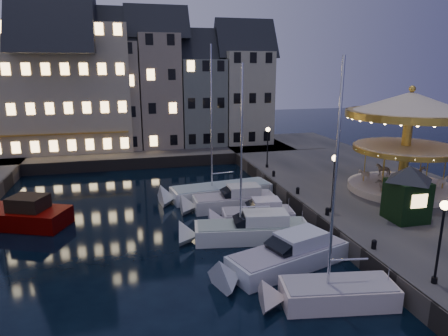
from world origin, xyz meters
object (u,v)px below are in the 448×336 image
object	(u,v)px
streetlamp_a	(441,230)
motorboat_a	(327,295)
bollard_d	(274,173)
red_fishing_boat	(14,216)
motorboat_e	(229,202)
motorboat_d	(252,217)
streetlamp_d	(406,148)
bollard_a	(374,244)
bollard_b	(327,211)
carousel	(409,123)
streetlamp_b	(334,175)
motorboat_b	(283,258)
streetlamp_c	(268,141)
motorboat_c	(246,230)
ticket_kiosk	(409,184)
bollard_c	(298,190)
motorboat_f	(215,192)

from	to	relation	value
streetlamp_a	motorboat_a	bearing A→B (deg)	163.63
bollard_d	red_fishing_boat	bearing A→B (deg)	-170.33
motorboat_a	motorboat_e	bearing A→B (deg)	94.74
bollard_d	motorboat_a	distance (m)	19.08
motorboat_d	motorboat_e	distance (m)	3.73
streetlamp_d	motorboat_d	distance (m)	17.60
streetlamp_d	red_fishing_boat	distance (m)	33.85
motorboat_d	bollard_a	bearing A→B (deg)	-60.11
bollard_b	carousel	size ratio (longest dim) A/B	0.06
motorboat_a	red_fishing_boat	distance (m)	22.97
streetlamp_b	red_fishing_boat	size ratio (longest dim) A/B	0.47
carousel	motorboat_b	bearing A→B (deg)	-150.24
bollard_d	motorboat_d	xyz separation A→B (m)	(-4.66, -7.89, -0.97)
streetlamp_b	bollard_a	size ratio (longest dim) A/B	7.32
streetlamp_c	motorboat_b	distance (m)	19.29
motorboat_c	red_fishing_boat	bearing A→B (deg)	157.32
streetlamp_c	carousel	xyz separation A→B (m)	(8.18, -10.30, 3.00)
motorboat_b	ticket_kiosk	distance (m)	10.35
streetlamp_b	bollard_c	bearing A→B (deg)	97.59
bollard_d	motorboat_c	world-z (taller)	motorboat_c
motorboat_c	carousel	size ratio (longest dim) A/B	1.17
motorboat_f	bollard_b	bearing A→B (deg)	-57.58
carousel	ticket_kiosk	distance (m)	7.77
streetlamp_b	carousel	distance (m)	9.28
ticket_kiosk	red_fishing_boat	bearing A→B (deg)	161.44
carousel	streetlamp_a	bearing A→B (deg)	-121.81
bollard_a	motorboat_b	bearing A→B (deg)	164.87
streetlamp_d	ticket_kiosk	world-z (taller)	ticket_kiosk
streetlamp_c	streetlamp_d	distance (m)	13.04
bollard_d	motorboat_e	size ratio (longest dim) A/B	0.07
bollard_b	motorboat_a	distance (m)	9.19
streetlamp_d	ticket_kiosk	size ratio (longest dim) A/B	0.97
motorboat_e	motorboat_b	bearing A→B (deg)	-87.29
streetlamp_b	ticket_kiosk	size ratio (longest dim) A/B	0.97
motorboat_a	ticket_kiosk	xyz separation A→B (m)	(8.92, 5.98, 3.32)
streetlamp_b	streetlamp_c	distance (m)	13.50
bollard_d	streetlamp_d	bearing A→B (deg)	-14.15
streetlamp_b	streetlamp_c	bearing A→B (deg)	90.00
red_fishing_boat	ticket_kiosk	bearing A→B (deg)	-18.56
carousel	motorboat_a	bearing A→B (deg)	-137.95
motorboat_e	motorboat_c	bearing A→B (deg)	-94.26
bollard_b	ticket_kiosk	bearing A→B (deg)	-24.16
streetlamp_d	motorboat_c	distance (m)	19.55
bollard_a	bollard_d	world-z (taller)	same
bollard_b	motorboat_d	size ratio (longest dim) A/B	0.09
streetlamp_c	bollard_a	xyz separation A→B (m)	(-0.60, -19.50, -2.41)
streetlamp_a	motorboat_a	size ratio (longest dim) A/B	0.38
streetlamp_c	motorboat_f	bearing A→B (deg)	-144.62
bollard_b	bollard_d	distance (m)	10.50
motorboat_a	motorboat_f	distance (m)	17.51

